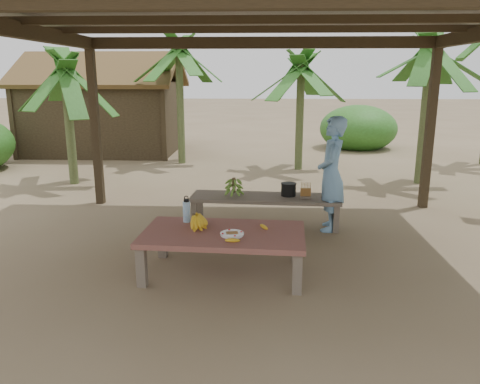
{
  "coord_description": "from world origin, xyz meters",
  "views": [
    {
      "loc": [
        0.01,
        -5.55,
        2.2
      ],
      "look_at": [
        -0.24,
        0.01,
        0.8
      ],
      "focal_mm": 35.0,
      "sensor_mm": 36.0,
      "label": 1
    }
  ],
  "objects_px": {
    "ripe_banana_bunch": "(194,220)",
    "work_table": "(223,237)",
    "bench": "(265,200)",
    "water_flask": "(187,211)",
    "cooking_pot": "(289,190)",
    "plate": "(232,234)",
    "woman": "(331,174)"
  },
  "relations": [
    {
      "from": "bench",
      "to": "plate",
      "type": "height_order",
      "value": "plate"
    },
    {
      "from": "ripe_banana_bunch",
      "to": "work_table",
      "type": "bearing_deg",
      "value": -19.86
    },
    {
      "from": "ripe_banana_bunch",
      "to": "cooking_pot",
      "type": "relative_size",
      "value": 1.37
    },
    {
      "from": "work_table",
      "to": "plate",
      "type": "relative_size",
      "value": 7.17
    },
    {
      "from": "bench",
      "to": "cooking_pot",
      "type": "height_order",
      "value": "cooking_pot"
    },
    {
      "from": "bench",
      "to": "water_flask",
      "type": "xyz_separation_m",
      "value": [
        -0.94,
        -1.44,
        0.24
      ]
    },
    {
      "from": "bench",
      "to": "plate",
      "type": "bearing_deg",
      "value": -97.45
    },
    {
      "from": "plate",
      "to": "cooking_pot",
      "type": "height_order",
      "value": "cooking_pot"
    },
    {
      "from": "plate",
      "to": "woman",
      "type": "xyz_separation_m",
      "value": [
        1.31,
        1.77,
        0.31
      ]
    },
    {
      "from": "work_table",
      "to": "ripe_banana_bunch",
      "type": "distance_m",
      "value": 0.4
    },
    {
      "from": "water_flask",
      "to": "cooking_pot",
      "type": "height_order",
      "value": "water_flask"
    },
    {
      "from": "cooking_pot",
      "to": "woman",
      "type": "height_order",
      "value": "woman"
    },
    {
      "from": "work_table",
      "to": "bench",
      "type": "distance_m",
      "value": 1.85
    },
    {
      "from": "cooking_pot",
      "to": "ripe_banana_bunch",
      "type": "bearing_deg",
      "value": -124.41
    },
    {
      "from": "work_table",
      "to": "plate",
      "type": "bearing_deg",
      "value": -47.73
    },
    {
      "from": "plate",
      "to": "water_flask",
      "type": "xyz_separation_m",
      "value": [
        -0.57,
        0.48,
        0.12
      ]
    },
    {
      "from": "bench",
      "to": "woman",
      "type": "height_order",
      "value": "woman"
    },
    {
      "from": "work_table",
      "to": "water_flask",
      "type": "bearing_deg",
      "value": 146.49
    },
    {
      "from": "water_flask",
      "to": "cooking_pot",
      "type": "xyz_separation_m",
      "value": [
        1.29,
        1.49,
        -0.09
      ]
    },
    {
      "from": "plate",
      "to": "cooking_pot",
      "type": "xyz_separation_m",
      "value": [
        0.72,
        1.97,
        0.02
      ]
    },
    {
      "from": "bench",
      "to": "cooking_pot",
      "type": "distance_m",
      "value": 0.38
    },
    {
      "from": "plate",
      "to": "woman",
      "type": "relative_size",
      "value": 0.16
    },
    {
      "from": "bench",
      "to": "ripe_banana_bunch",
      "type": "bearing_deg",
      "value": -112.83
    },
    {
      "from": "cooking_pot",
      "to": "woman",
      "type": "xyz_separation_m",
      "value": [
        0.59,
        -0.19,
        0.28
      ]
    },
    {
      "from": "water_flask",
      "to": "work_table",
      "type": "bearing_deg",
      "value": -36.94
    },
    {
      "from": "work_table",
      "to": "woman",
      "type": "relative_size",
      "value": 1.13
    },
    {
      "from": "work_table",
      "to": "bench",
      "type": "relative_size",
      "value": 0.83
    },
    {
      "from": "plate",
      "to": "woman",
      "type": "distance_m",
      "value": 2.23
    },
    {
      "from": "bench",
      "to": "water_flask",
      "type": "distance_m",
      "value": 1.74
    },
    {
      "from": "plate",
      "to": "work_table",
      "type": "bearing_deg",
      "value": 128.84
    },
    {
      "from": "ripe_banana_bunch",
      "to": "woman",
      "type": "height_order",
      "value": "woman"
    },
    {
      "from": "cooking_pot",
      "to": "plate",
      "type": "bearing_deg",
      "value": -110.13
    }
  ]
}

